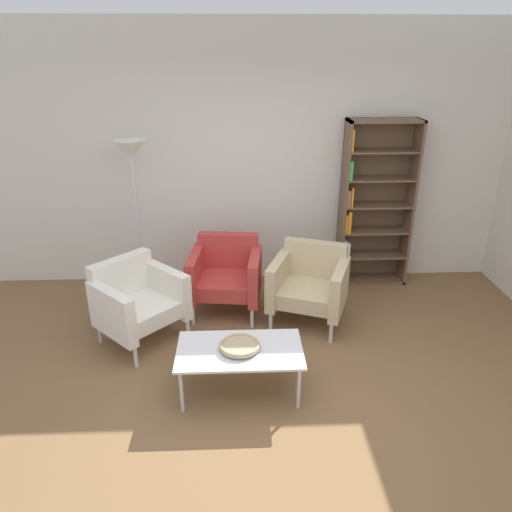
# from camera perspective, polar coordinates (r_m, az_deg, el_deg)

# --- Properties ---
(ground_plane) EXTENTS (8.32, 8.32, 0.00)m
(ground_plane) POSITION_cam_1_polar(r_m,az_deg,el_deg) (3.92, 2.13, -17.88)
(ground_plane) COLOR brown
(plaster_back_panel) EXTENTS (6.40, 0.12, 2.90)m
(plaster_back_panel) POSITION_cam_1_polar(r_m,az_deg,el_deg) (5.52, 0.35, 11.58)
(plaster_back_panel) COLOR silver
(plaster_back_panel) RESTS_ON ground_plane
(bookshelf_tall) EXTENTS (0.80, 0.30, 1.90)m
(bookshelf_tall) POSITION_cam_1_polar(r_m,az_deg,el_deg) (5.67, 13.61, 5.77)
(bookshelf_tall) COLOR brown
(bookshelf_tall) RESTS_ON ground_plane
(coffee_table_low) EXTENTS (1.00, 0.56, 0.40)m
(coffee_table_low) POSITION_cam_1_polar(r_m,az_deg,el_deg) (3.89, -1.94, -11.38)
(coffee_table_low) COLOR silver
(coffee_table_low) RESTS_ON ground_plane
(decorative_bowl) EXTENTS (0.32, 0.32, 0.05)m
(decorative_bowl) POSITION_cam_1_polar(r_m,az_deg,el_deg) (3.85, -1.96, -10.57)
(decorative_bowl) COLOR tan
(decorative_bowl) RESTS_ON coffee_table_low
(armchair_corner_red) EXTENTS (0.95, 0.95, 0.78)m
(armchair_corner_red) POSITION_cam_1_polar(r_m,az_deg,el_deg) (4.66, -13.98, -5.11)
(armchair_corner_red) COLOR white
(armchair_corner_red) RESTS_ON ground_plane
(armchair_spare_guest) EXTENTS (0.89, 0.86, 0.78)m
(armchair_spare_guest) POSITION_cam_1_polar(r_m,az_deg,el_deg) (4.87, 6.40, -3.23)
(armchair_spare_guest) COLOR #C6B289
(armchair_spare_guest) RESTS_ON ground_plane
(armchair_near_window) EXTENTS (0.79, 0.73, 0.78)m
(armchair_near_window) POSITION_cam_1_polar(r_m,az_deg,el_deg) (5.04, -3.58, -2.11)
(armchair_near_window) COLOR #B73833
(armchair_near_window) RESTS_ON ground_plane
(floor_lamp_torchiere) EXTENTS (0.32, 0.32, 1.74)m
(floor_lamp_torchiere) POSITION_cam_1_polar(r_m,az_deg,el_deg) (5.17, -14.46, 10.02)
(floor_lamp_torchiere) COLOR silver
(floor_lamp_torchiere) RESTS_ON ground_plane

